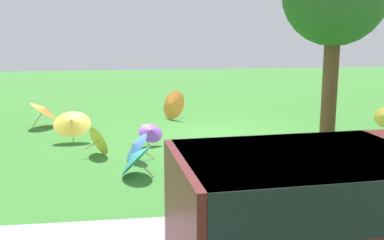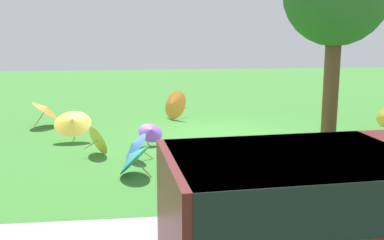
# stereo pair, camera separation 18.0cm
# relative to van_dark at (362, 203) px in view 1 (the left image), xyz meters

# --- Properties ---
(ground) EXTENTS (40.00, 40.00, 0.00)m
(ground) POSITION_rel_van_dark_xyz_m (0.17, -7.27, -0.91)
(ground) COLOR #387A2D
(van_dark) EXTENTS (4.72, 2.38, 1.53)m
(van_dark) POSITION_rel_van_dark_xyz_m (0.00, 0.00, 0.00)
(van_dark) COLOR #591919
(van_dark) RESTS_ON ground
(parasol_purple_0) EXTENTS (0.74, 0.71, 0.60)m
(parasol_purple_0) POSITION_rel_van_dark_xyz_m (2.09, -6.49, -0.55)
(parasol_purple_0) COLOR tan
(parasol_purple_0) RESTS_ON ground
(parasol_blue_0) EXTENTS (0.73, 0.76, 0.65)m
(parasol_blue_0) POSITION_rel_van_dark_xyz_m (2.50, -5.23, -0.57)
(parasol_blue_0) COLOR tan
(parasol_blue_0) RESTS_ON ground
(parasol_teal_0) EXTENTS (0.91, 0.99, 0.72)m
(parasol_teal_0) POSITION_rel_van_dark_xyz_m (2.54, -4.15, -0.54)
(parasol_teal_0) COLOR tan
(parasol_teal_0) RESTS_ON ground
(parasol_yellow_0) EXTENTS (0.70, 0.79, 0.71)m
(parasol_yellow_0) POSITION_rel_van_dark_xyz_m (3.27, -5.80, -0.56)
(parasol_yellow_0) COLOR tan
(parasol_yellow_0) RESTS_ON ground
(parasol_orange_0) EXTENTS (0.93, 1.02, 0.93)m
(parasol_orange_0) POSITION_rel_van_dark_xyz_m (1.26, -9.83, -0.45)
(parasol_orange_0) COLOR tan
(parasol_orange_0) RESTS_ON ground
(parasol_pink_0) EXTENTS (0.87, 1.00, 0.83)m
(parasol_pink_0) POSITION_rel_van_dark_xyz_m (1.30, -3.51, -0.48)
(parasol_pink_0) COLOR tan
(parasol_pink_0) RESTS_ON ground
(parasol_yellow_1) EXTENTS (0.98, 0.91, 0.83)m
(parasol_yellow_1) POSITION_rel_van_dark_xyz_m (4.06, -7.14, -0.39)
(parasol_yellow_1) COLOR tan
(parasol_yellow_1) RESTS_ON ground
(parasol_orange_1) EXTENTS (0.95, 1.01, 0.83)m
(parasol_orange_1) POSITION_rel_van_dark_xyz_m (5.07, -9.16, -0.40)
(parasol_orange_1) COLOR tan
(parasol_orange_1) RESTS_ON ground
(parasol_yellow_3) EXTENTS (0.63, 0.65, 0.57)m
(parasol_yellow_3) POSITION_rel_van_dark_xyz_m (-4.86, -7.92, -0.62)
(parasol_yellow_3) COLOR tan
(parasol_yellow_3) RESTS_ON ground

